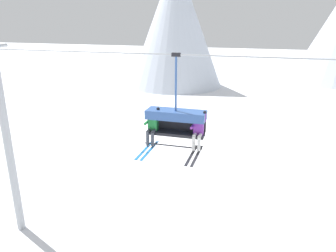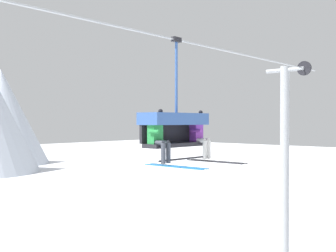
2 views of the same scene
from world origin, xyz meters
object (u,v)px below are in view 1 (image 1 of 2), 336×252
object	(u,v)px
lift_tower_near	(7,139)
chairlift_chair	(176,118)
skier_purple	(198,130)
skier_green	(152,126)

from	to	relation	value
lift_tower_near	chairlift_chair	size ratio (longest dim) A/B	2.89
chairlift_chair	skier_purple	bearing A→B (deg)	-14.98
skier_purple	chairlift_chair	bearing A→B (deg)	165.02
lift_tower_near	skier_purple	xyz separation A→B (m)	(8.65, -0.92, 1.56)
lift_tower_near	skier_purple	distance (m)	8.84
chairlift_chair	skier_green	world-z (taller)	chairlift_chair
chairlift_chair	skier_purple	xyz separation A→B (m)	(0.80, -0.21, -0.29)
skier_green	skier_purple	distance (m)	1.59
skier_green	skier_purple	xyz separation A→B (m)	(1.59, 0.00, 0.00)
skier_purple	skier_green	bearing A→B (deg)	180.00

